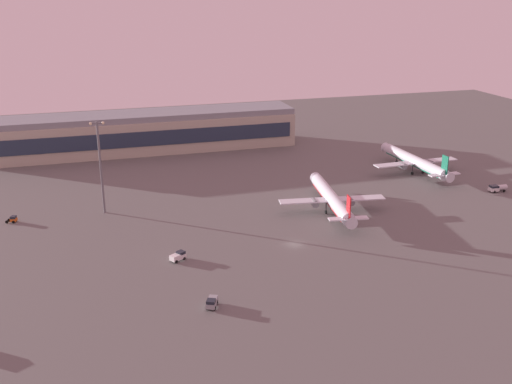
{
  "coord_description": "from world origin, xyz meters",
  "views": [
    {
      "loc": [
        -52.03,
        -137.74,
        66.05
      ],
      "look_at": [
        -0.89,
        33.66,
        4.0
      ],
      "focal_mm": 41.31,
      "sensor_mm": 36.0,
      "label": 1
    }
  ],
  "objects": [
    {
      "name": "airplane_far_stand",
      "position": [
        66.46,
        49.28,
        4.25
      ],
      "size": [
        34.1,
        43.85,
        11.25
      ],
      "rotation": [
        0.0,
        0.0,
        0.03
      ],
      "color": "silver",
      "rests_on": "ground"
    },
    {
      "name": "cargo_loader",
      "position": [
        -32.04,
        -0.95,
        1.18
      ],
      "size": [
        4.55,
        3.86,
        2.25
      ],
      "rotation": [
        0.0,
        0.0,
        5.27
      ],
      "color": "white",
      "rests_on": "ground"
    },
    {
      "name": "apron_light_east",
      "position": [
        -48.31,
        39.52,
        16.31
      ],
      "size": [
        4.8,
        0.9,
        28.86
      ],
      "color": "slate",
      "rests_on": "ground"
    },
    {
      "name": "fuel_truck",
      "position": [
        81.86,
        21.46,
        1.37
      ],
      "size": [
        6.39,
        2.64,
        2.35
      ],
      "rotation": [
        0.0,
        0.0,
        1.53
      ],
      "color": "white",
      "rests_on": "ground"
    },
    {
      "name": "airplane_near_gate",
      "position": [
        19.8,
        20.45,
        4.15
      ],
      "size": [
        33.41,
        42.76,
        10.98
      ],
      "rotation": [
        0.0,
        0.0,
        -0.15
      ],
      "color": "silver",
      "rests_on": "ground"
    },
    {
      "name": "ground_plane",
      "position": [
        0.0,
        0.0,
        0.0
      ],
      "size": [
        416.0,
        416.0,
        0.0
      ],
      "primitive_type": "plane",
      "color": "#605E5B"
    },
    {
      "name": "baggage_tractor",
      "position": [
        -28.82,
        -26.23,
        1.18
      ],
      "size": [
        3.48,
        4.58,
        2.25
      ],
      "rotation": [
        0.0,
        0.0,
        2.72
      ],
      "color": "gray",
      "rests_on": "ground"
    },
    {
      "name": "terminal_building",
      "position": [
        -26.21,
        110.94,
        8.09
      ],
      "size": [
        126.01,
        22.4,
        16.4
      ],
      "color": "#B2AD99",
      "rests_on": "ground"
    },
    {
      "name": "pushback_tug",
      "position": [
        -74.84,
        38.84,
        1.07
      ],
      "size": [
        3.49,
        2.69,
        2.05
      ],
      "rotation": [
        0.0,
        0.0,
        4.39
      ],
      "color": "#D85919",
      "rests_on": "ground"
    }
  ]
}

